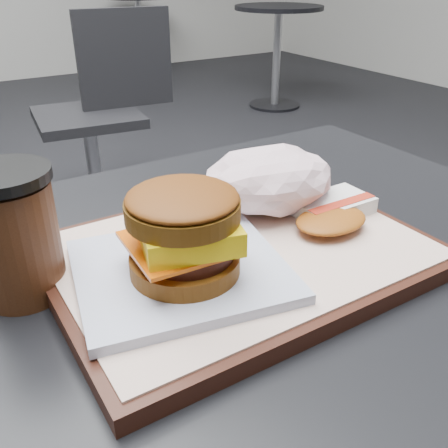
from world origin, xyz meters
TOP-DOWN VIEW (x-y plane):
  - customer_table at (0.00, 0.00)m, footprint 0.80×0.60m
  - serving_tray at (-0.02, -0.02)m, footprint 0.38×0.28m
  - breakfast_sandwich at (-0.10, -0.04)m, footprint 0.22×0.20m
  - hash_brown at (0.10, -0.03)m, footprint 0.12×0.09m
  - crumpled_wrapper at (0.06, 0.04)m, footprint 0.16×0.12m
  - coffee_cup at (-0.22, 0.04)m, footprint 0.08×0.08m
  - neighbor_chair at (0.41, 1.68)m, footprint 0.62×0.47m
  - bg_table_near at (2.20, 2.80)m, footprint 0.66×0.66m
  - bg_table_far at (1.80, 4.50)m, footprint 0.66×0.66m

SIDE VIEW (x-z plane):
  - neighbor_chair at x=0.41m, z-range 0.07..0.95m
  - bg_table_near at x=2.20m, z-range 0.19..0.94m
  - bg_table_far at x=1.80m, z-range 0.19..0.94m
  - customer_table at x=0.00m, z-range 0.20..0.97m
  - serving_tray at x=-0.02m, z-range 0.77..0.79m
  - hash_brown at x=0.10m, z-range 0.79..0.81m
  - crumpled_wrapper at x=0.06m, z-range 0.79..0.86m
  - breakfast_sandwich at x=-0.10m, z-range 0.78..0.88m
  - coffee_cup at x=-0.22m, z-range 0.77..0.89m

